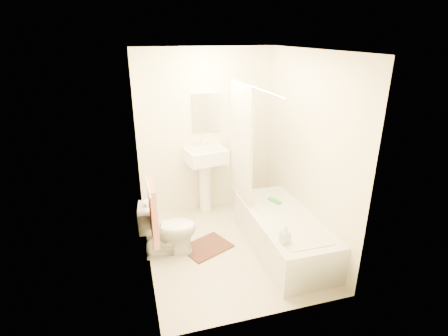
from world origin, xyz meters
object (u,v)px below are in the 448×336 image
object	(u,v)px
bathtub	(283,232)
soap_bottle	(285,234)
sink	(206,178)
toilet	(168,229)
bath_mat	(207,247)

from	to	relation	value
bathtub	soap_bottle	distance (m)	0.69
sink	bathtub	size ratio (longest dim) A/B	0.65
soap_bottle	bathtub	bearing A→B (deg)	65.82
toilet	soap_bottle	bearing A→B (deg)	-120.54
sink	soap_bottle	world-z (taller)	sink
toilet	soap_bottle	distance (m)	1.44
toilet	sink	distance (m)	1.21
bath_mat	toilet	bearing A→B (deg)	177.58
bathtub	soap_bottle	world-z (taller)	soap_bottle
bath_mat	bathtub	bearing A→B (deg)	-17.07
sink	bath_mat	size ratio (longest dim) A/B	1.89
bath_mat	soap_bottle	bearing A→B (deg)	-51.11
soap_bottle	bath_mat	bearing A→B (deg)	128.89
toilet	sink	xyz separation A→B (m)	(0.70, 0.96, 0.21)
bath_mat	soap_bottle	world-z (taller)	soap_bottle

